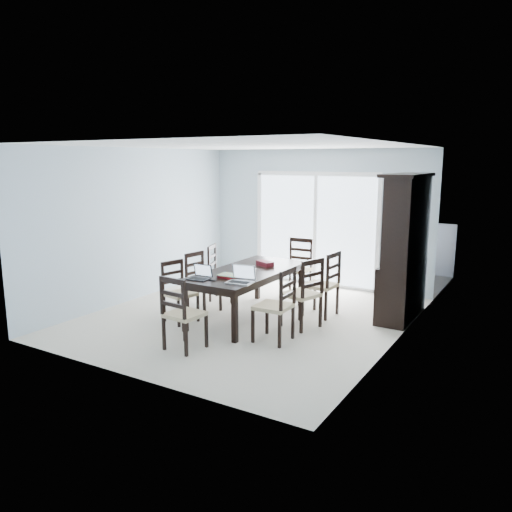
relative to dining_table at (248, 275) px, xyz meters
The scene contains 24 objects.
floor 0.67m from the dining_table, ahead, with size 5.00×5.00×0.00m, color beige.
ceiling 1.93m from the dining_table, ahead, with size 5.00×5.00×0.00m, color white.
back_wall 2.58m from the dining_table, 90.00° to the left, with size 4.50×0.02×2.60m, color #A7BBC8.
wall_left 2.34m from the dining_table, behind, with size 0.02×5.00×2.60m, color #A7BBC8.
wall_right 2.34m from the dining_table, ahead, with size 0.02×5.00×2.60m, color #A7BBC8.
balcony 3.57m from the dining_table, 90.00° to the left, with size 4.50×2.00×0.10m, color gray.
railing 4.50m from the dining_table, 90.00° to the left, with size 4.50×0.06×1.10m, color #99999E.
dining_table is the anchor object (origin of this frame).
china_hutch 2.41m from the dining_table, 31.71° to the left, with size 0.50×1.38×2.20m.
sliding_door 2.51m from the dining_table, 90.00° to the left, with size 2.52×0.05×2.18m.
chair_left_near 1.08m from the dining_table, 142.02° to the right, with size 0.49×0.48×1.05m.
chair_left_mid 0.87m from the dining_table, behind, with size 0.47×0.46×1.09m.
chair_left_far 1.16m from the dining_table, 147.95° to the left, with size 0.54×0.53×1.11m.
chair_right_near 1.14m from the dining_table, 36.22° to the right, with size 0.46×0.45×1.17m.
chair_right_mid 0.99m from the dining_table, ahead, with size 0.57×0.56×1.19m.
chair_right_far 1.22m from the dining_table, 34.21° to the left, with size 0.48×0.47×1.18m.
chair_end_near 1.61m from the dining_table, 90.48° to the right, with size 0.45×0.47×1.13m.
chair_end_far 1.58m from the dining_table, 86.88° to the left, with size 0.46×0.47×1.18m.
laptop_dark 0.92m from the dining_table, 107.19° to the right, with size 0.31×0.22×0.20m.
laptop_silver 0.84m from the dining_table, 65.66° to the right, with size 0.38×0.29×0.24m.
book_stack 0.56m from the dining_table, 87.00° to the right, with size 0.30×0.24×0.05m.
cell_phone 0.83m from the dining_table, 94.05° to the right, with size 0.10×0.04×0.01m, color black.
game_box 0.43m from the dining_table, 80.42° to the left, with size 0.29×0.15×0.07m, color #4F0F1C.
hot_tub 3.66m from the dining_table, 96.17° to the left, with size 1.86×1.69×0.90m.
Camera 1 is at (3.91, -6.28, 2.39)m, focal length 35.00 mm.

